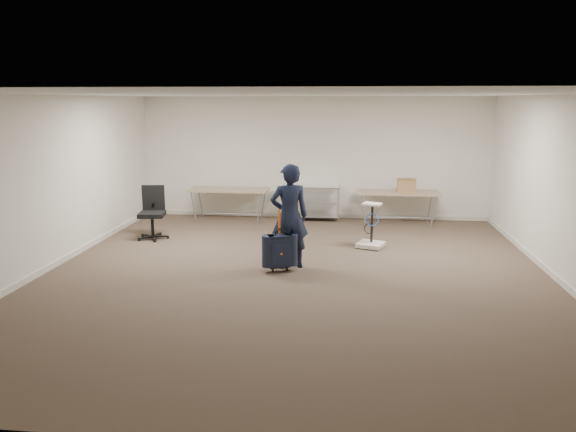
# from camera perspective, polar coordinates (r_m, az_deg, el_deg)

# --- Properties ---
(ground) EXTENTS (9.00, 9.00, 0.00)m
(ground) POSITION_cam_1_polar(r_m,az_deg,el_deg) (8.91, 0.74, -6.01)
(ground) COLOR #4F3D30
(ground) RESTS_ON ground
(room_shell) EXTENTS (8.00, 9.00, 9.00)m
(room_shell) POSITION_cam_1_polar(r_m,az_deg,el_deg) (10.22, 1.48, -3.40)
(room_shell) COLOR silver
(room_shell) RESTS_ON ground
(folding_table_left) EXTENTS (1.80, 0.75, 0.73)m
(folding_table_left) POSITION_cam_1_polar(r_m,az_deg,el_deg) (12.86, -6.03, 2.52)
(folding_table_left) COLOR #8B7055
(folding_table_left) RESTS_ON ground
(folding_table_right) EXTENTS (1.80, 0.75, 0.73)m
(folding_table_right) POSITION_cam_1_polar(r_m,az_deg,el_deg) (12.62, 11.10, 2.20)
(folding_table_right) COLOR #8B7055
(folding_table_right) RESTS_ON ground
(wire_shelf) EXTENTS (1.22, 0.47, 0.80)m
(wire_shelf) POSITION_cam_1_polar(r_m,az_deg,el_deg) (12.88, 2.52, 1.52)
(wire_shelf) COLOR silver
(wire_shelf) RESTS_ON ground
(person) EXTENTS (0.72, 0.58, 1.72)m
(person) POSITION_cam_1_polar(r_m,az_deg,el_deg) (9.11, 0.13, -0.03)
(person) COLOR black
(person) RESTS_ON ground
(suitcase) EXTENTS (0.42, 0.33, 1.02)m
(suitcase) POSITION_cam_1_polar(r_m,az_deg,el_deg) (8.99, -0.85, -3.55)
(suitcase) COLOR black
(suitcase) RESTS_ON ground
(office_chair) EXTENTS (0.63, 0.63, 1.05)m
(office_chair) POSITION_cam_1_polar(r_m,az_deg,el_deg) (11.49, -13.58, -0.67)
(office_chair) COLOR black
(office_chair) RESTS_ON ground
(equipment_cart) EXTENTS (0.59, 0.59, 0.84)m
(equipment_cart) POSITION_cam_1_polar(r_m,az_deg,el_deg) (10.60, 8.41, -2.01)
(equipment_cart) COLOR beige
(equipment_cart) RESTS_ON ground
(cardboard_box) EXTENTS (0.41, 0.31, 0.30)m
(cardboard_box) POSITION_cam_1_polar(r_m,az_deg,el_deg) (12.58, 11.94, 3.06)
(cardboard_box) COLOR olive
(cardboard_box) RESTS_ON folding_table_right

